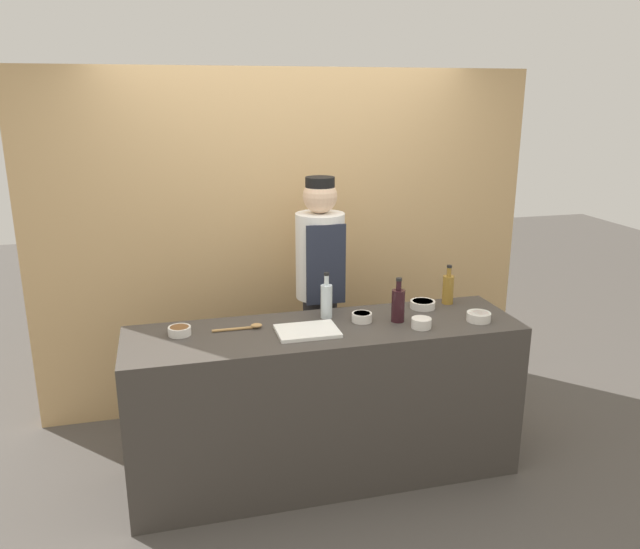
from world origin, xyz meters
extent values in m
plane|color=#4C4742|center=(0.00, 0.00, 0.00)|extent=(14.00, 14.00, 0.00)
cube|color=tan|center=(0.00, 1.08, 1.20)|extent=(3.53, 0.18, 2.40)
cube|color=#3D3833|center=(0.00, 0.00, 0.47)|extent=(2.26, 0.62, 0.94)
cylinder|color=silver|center=(0.90, -0.12, 0.97)|extent=(0.14, 0.14, 0.05)
cylinder|color=red|center=(0.90, -0.12, 0.99)|extent=(0.11, 0.11, 0.02)
cylinder|color=silver|center=(0.23, 0.04, 0.97)|extent=(0.12, 0.12, 0.05)
cylinder|color=orange|center=(0.23, 0.04, 0.99)|extent=(0.10, 0.10, 0.02)
cylinder|color=silver|center=(0.67, 0.18, 0.97)|extent=(0.15, 0.15, 0.05)
cylinder|color=yellow|center=(0.67, 0.18, 0.98)|extent=(0.13, 0.13, 0.01)
cylinder|color=silver|center=(-0.81, 0.09, 0.97)|extent=(0.13, 0.13, 0.05)
cylinder|color=brown|center=(-0.81, 0.09, 0.99)|extent=(0.10, 0.10, 0.01)
cylinder|color=silver|center=(0.53, -0.14, 0.97)|extent=(0.11, 0.11, 0.06)
cylinder|color=#703384|center=(0.53, -0.14, 0.99)|extent=(0.09, 0.09, 0.02)
cube|color=white|center=(-0.12, -0.05, 0.95)|extent=(0.34, 0.25, 0.02)
cylinder|color=silver|center=(0.05, 0.16, 1.05)|extent=(0.07, 0.07, 0.20)
cylinder|color=silver|center=(0.05, 0.16, 1.18)|extent=(0.03, 0.03, 0.06)
cylinder|color=black|center=(0.05, 0.16, 1.22)|extent=(0.03, 0.03, 0.02)
cylinder|color=olive|center=(0.86, 0.22, 1.04)|extent=(0.07, 0.07, 0.18)
cylinder|color=olive|center=(0.86, 0.22, 1.15)|extent=(0.03, 0.03, 0.06)
cylinder|color=black|center=(0.86, 0.22, 1.19)|extent=(0.03, 0.03, 0.02)
cylinder|color=black|center=(0.44, -0.01, 1.04)|extent=(0.08, 0.08, 0.19)
cylinder|color=black|center=(0.44, -0.01, 1.16)|extent=(0.03, 0.03, 0.06)
cylinder|color=black|center=(0.44, -0.01, 1.20)|extent=(0.03, 0.03, 0.02)
cylinder|color=#B2844C|center=(-0.52, 0.08, 0.95)|extent=(0.23, 0.02, 0.02)
ellipsoid|color=#B2844C|center=(-0.38, 0.08, 0.96)|extent=(0.07, 0.05, 0.02)
cylinder|color=#28282D|center=(0.12, 0.58, 0.47)|extent=(0.23, 0.23, 0.94)
cylinder|color=white|center=(0.12, 0.58, 1.22)|extent=(0.32, 0.32, 0.56)
cube|color=#232838|center=(0.12, 0.43, 1.19)|extent=(0.25, 0.02, 0.51)
sphere|color=beige|center=(0.12, 0.58, 1.60)|extent=(0.22, 0.22, 0.22)
cylinder|color=black|center=(0.12, 0.58, 1.69)|extent=(0.19, 0.19, 0.08)
camera|label=1|loc=(-0.86, -3.21, 2.23)|focal=35.00mm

